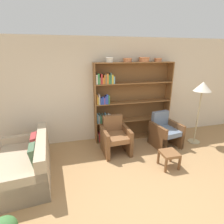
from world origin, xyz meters
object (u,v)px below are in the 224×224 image
Objects in this scene: armchair_leather at (115,137)px; floor_lamp at (202,90)px; bowl_slate at (158,60)px; bowl_stoneware at (109,59)px; footstool at (169,155)px; bowl_brass at (144,59)px; bookshelf at (126,103)px; bowl_olive at (127,60)px; armchair_cushioned at (165,131)px; couch at (26,164)px.

floor_lamp reaches higher than armchair_leather.
bowl_slate is 2.32m from armchair_leather.
bowl_stoneware is 2.63m from footstool.
bowl_brass is 0.17× the size of floor_lamp.
bookshelf is 5.99× the size of footstool.
armchair_cushioned is at bearing -36.44° from bowl_olive.
footstool is at bearing -89.36° from bowl_brass.
armchair_leather is at bearing -126.77° from bowl_olive.
bowl_slate is 0.13× the size of floor_lamp.
bowl_olive is 2.05m from floor_lamp.
bowl_stoneware reaches higher than bookshelf.
couch is at bearing -161.03° from bowl_slate.
footstool is at bearing -72.87° from bowl_olive.
armchair_leather is (-0.49, -0.67, -0.64)m from bookshelf.
armchair_leather is 1.35m from armchair_cushioned.
bowl_olive is 0.66× the size of footstool.
armchair_leather reaches higher than footstool.
bowl_stoneware is 0.97× the size of bowl_slate.
floor_lamp is at bearing -89.34° from couch.
bowl_brass is 0.17× the size of couch.
bowl_stoneware is 2.97m from couch.
bowl_slate is at bearing 76.00° from footstool.
bowl_brass is at bearing 0.00° from bowl_olive.
bowl_slate reaches higher than armchair_cushioned.
bowl_olive is at bearing 107.13° from footstool.
bowl_slate is 0.24× the size of armchair_leather.
bowl_stoneware is 0.87× the size of bowl_olive.
bookshelf is 1.28× the size of floor_lamp.
bookshelf is 10.45× the size of bowl_stoneware.
bowl_brass is 2.13m from armchair_leather.
bowl_olive is 0.27× the size of armchair_leather.
bowl_slate reaches higher than bookshelf.
armchair_cushioned is at bearing -25.67° from bowl_stoneware.
bookshelf reaches higher than floor_lamp.
couch is (-1.96, -1.13, -1.93)m from bowl_stoneware.
bowl_slate is 1.37m from floor_lamp.
floor_lamp reaches higher than couch.
armchair_leather is (-1.34, -0.64, -1.79)m from bowl_slate.
armchair_leather reaches higher than couch.
bowl_stoneware reaches higher than couch.
bookshelf reaches higher than armchair_cushioned.
bowl_slate is at bearing -76.20° from couch.
armchair_cushioned is at bearing -37.87° from bookshelf.
bowl_stoneware is 0.23× the size of armchair_leather.
bowl_slate is (1.32, -0.00, -0.01)m from bowl_stoneware.
bowl_brass is 0.40m from bowl_slate.
couch is (-2.44, -1.15, -0.76)m from bookshelf.
floor_lamp is (0.93, -0.70, -0.72)m from bowl_slate.
bowl_stoneware is 0.92m from bowl_brass.
armchair_leather is at bearing -145.52° from bowl_brass.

